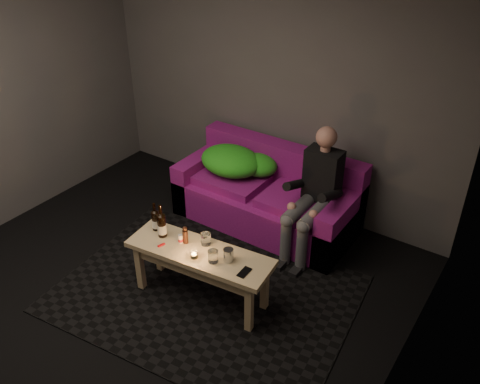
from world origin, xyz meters
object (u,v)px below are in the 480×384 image
object	(u,v)px
coffee_table	(200,260)
steel_cup	(228,255)
sofa	(268,198)
beer_bottle_b	(162,225)
person	(315,192)
beer_bottle_a	(156,220)

from	to	relation	value
coffee_table	steel_cup	size ratio (longest dim) A/B	11.37
sofa	beer_bottle_b	bearing A→B (deg)	-100.58
steel_cup	person	bearing A→B (deg)	81.29
beer_bottle_a	beer_bottle_b	world-z (taller)	beer_bottle_b
sofa	person	bearing A→B (deg)	-14.45
person	steel_cup	distance (m)	1.14
person	beer_bottle_a	world-z (taller)	person
sofa	coffee_table	xyz separation A→B (m)	(0.14, -1.30, 0.13)
sofa	steel_cup	size ratio (longest dim) A/B	16.39
person	steel_cup	xyz separation A→B (m)	(-0.17, -1.12, -0.07)
beer_bottle_b	sofa	bearing A→B (deg)	79.42
sofa	coffee_table	distance (m)	1.32
coffee_table	beer_bottle_b	distance (m)	0.43
beer_bottle_b	beer_bottle_a	bearing A→B (deg)	159.89
sofa	beer_bottle_a	bearing A→B (deg)	-105.37
beer_bottle_b	steel_cup	bearing A→B (deg)	3.73
person	coffee_table	xyz separation A→B (m)	(-0.44, -1.15, -0.22)
coffee_table	steel_cup	world-z (taller)	steel_cup
coffee_table	beer_bottle_a	xyz separation A→B (m)	(-0.49, 0.03, 0.19)
beer_bottle_a	steel_cup	bearing A→B (deg)	0.29
sofa	beer_bottle_a	distance (m)	1.36
sofa	beer_bottle_a	xyz separation A→B (m)	(-0.35, -1.27, 0.32)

